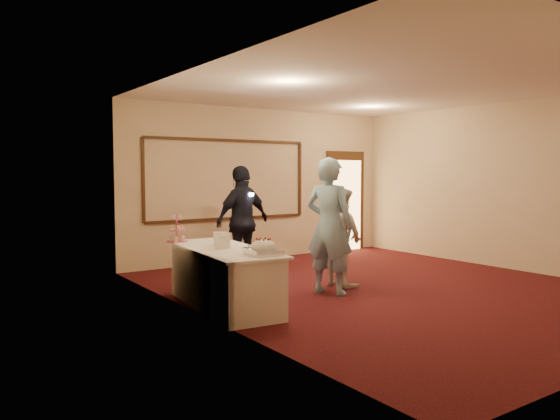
% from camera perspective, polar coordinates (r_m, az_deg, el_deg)
% --- Properties ---
extents(floor, '(7.00, 7.00, 0.00)m').
position_cam_1_polar(floor, '(8.42, 11.30, -8.04)').
color(floor, black).
rests_on(floor, ground).
extents(room_walls, '(6.04, 7.04, 3.02)m').
position_cam_1_polar(room_walls, '(8.24, 11.50, 5.87)').
color(room_walls, beige).
rests_on(room_walls, floor).
extents(wall_molding, '(3.45, 0.04, 1.55)m').
position_cam_1_polar(wall_molding, '(10.53, -5.38, 3.20)').
color(wall_molding, '#321C0F').
rests_on(wall_molding, room_walls).
extents(doorway, '(1.05, 0.07, 2.20)m').
position_cam_1_polar(doorway, '(12.24, 6.84, 0.86)').
color(doorway, '#321C0F').
rests_on(doorway, floor).
extents(buffet_table, '(1.07, 2.25, 0.77)m').
position_cam_1_polar(buffet_table, '(7.12, -5.87, -7.01)').
color(buffet_table, white).
rests_on(buffet_table, floor).
extents(pavlova_tray, '(0.42, 0.54, 0.18)m').
position_cam_1_polar(pavlova_tray, '(6.46, -1.75, -3.97)').
color(pavlova_tray, silver).
rests_on(pavlova_tray, buffet_table).
extents(cupcake_stand, '(0.29, 0.29, 0.42)m').
position_cam_1_polar(cupcake_stand, '(7.76, -10.73, -2.16)').
color(cupcake_stand, '#C2497A').
rests_on(cupcake_stand, buffet_table).
extents(plate_stack_a, '(0.21, 0.21, 0.17)m').
position_cam_1_polar(plate_stack_a, '(7.02, -6.00, -3.29)').
color(plate_stack_a, white).
rests_on(plate_stack_a, buffet_table).
extents(plate_stack_b, '(0.20, 0.20, 0.17)m').
position_cam_1_polar(plate_stack_b, '(7.37, -6.23, -2.96)').
color(plate_stack_b, white).
rests_on(plate_stack_b, buffet_table).
extents(tart, '(0.28, 0.28, 0.06)m').
position_cam_1_polar(tart, '(6.85, -2.47, -3.96)').
color(tart, white).
rests_on(tart, buffet_table).
extents(man, '(0.72, 0.84, 1.95)m').
position_cam_1_polar(man, '(7.80, 5.18, -1.68)').
color(man, '#88BAD9').
rests_on(man, floor).
extents(woman, '(0.59, 0.74, 1.51)m').
position_cam_1_polar(woman, '(8.43, 6.34, -2.76)').
color(woman, beige).
rests_on(woman, floor).
extents(guest, '(1.15, 0.66, 1.85)m').
position_cam_1_polar(guest, '(9.13, -3.93, -1.15)').
color(guest, black).
rests_on(guest, floor).
extents(camera_flash, '(0.08, 0.06, 0.05)m').
position_cam_1_polar(camera_flash, '(8.99, -3.03, 1.62)').
color(camera_flash, white).
rests_on(camera_flash, guest).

